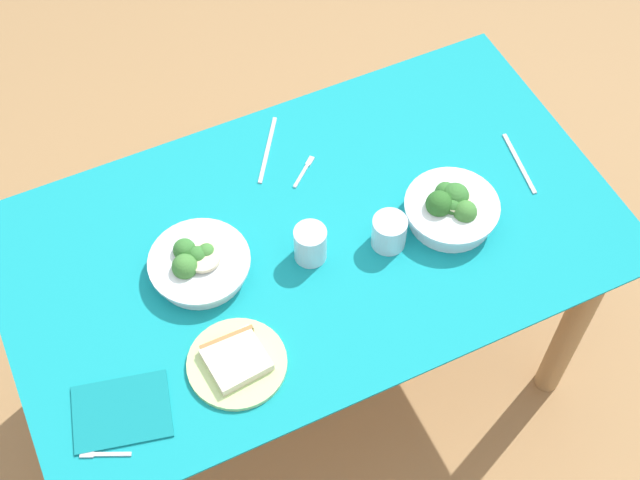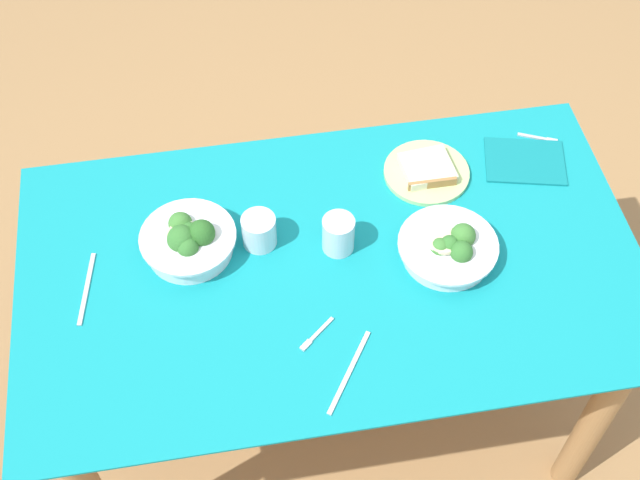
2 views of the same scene
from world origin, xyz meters
name	(u,v)px [view 2 (image 2 of 2)]	position (x,y,z in m)	size (l,w,h in m)	color
ground_plane	(329,406)	(0.00, 0.00, 0.00)	(6.00, 6.00, 0.00)	#9E7547
dining_table	(331,292)	(0.00, 0.00, 0.61)	(1.43, 0.83, 0.73)	teal
broccoli_bowl_far	(189,240)	(-0.32, 0.09, 0.77)	(0.22, 0.22, 0.10)	white
broccoli_bowl_near	(449,248)	(0.27, -0.02, 0.76)	(0.23, 0.23, 0.08)	white
bread_side_plate	(427,171)	(0.28, 0.23, 0.74)	(0.21, 0.21, 0.04)	#B7D684
water_glass_center	(259,231)	(-0.15, 0.09, 0.77)	(0.08, 0.08, 0.08)	silver
water_glass_side	(338,234)	(0.02, 0.04, 0.78)	(0.07, 0.07, 0.09)	silver
fork_by_far_bowl	(539,138)	(0.59, 0.30, 0.73)	(0.10, 0.05, 0.00)	#B7B7BC
fork_by_near_bowl	(316,335)	(-0.07, -0.18, 0.73)	(0.09, 0.07, 0.00)	#B7B7BC
table_knife_left	(349,372)	(-0.01, -0.28, 0.73)	(0.21, 0.01, 0.00)	#B7B7BC
table_knife_right	(87,288)	(-0.55, 0.02, 0.73)	(0.19, 0.01, 0.00)	#B7B7BC
napkin_folded_upper	(525,161)	(0.53, 0.23, 0.73)	(0.20, 0.15, 0.01)	#0F777D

